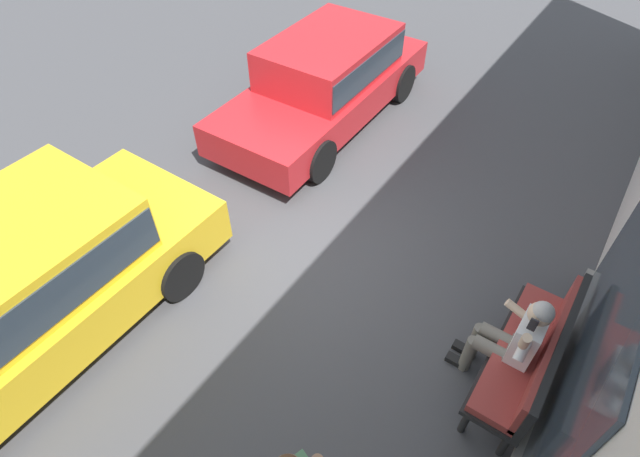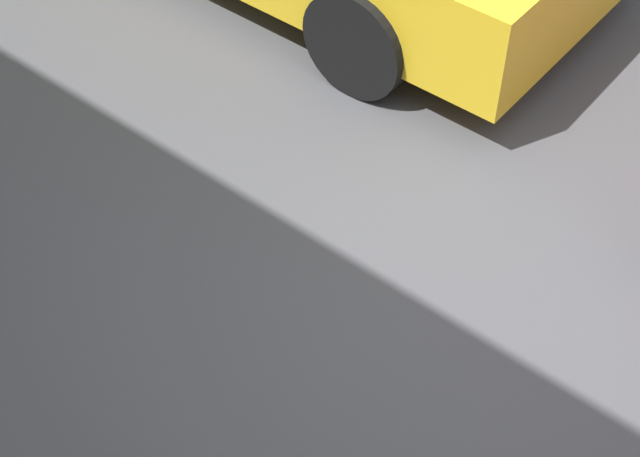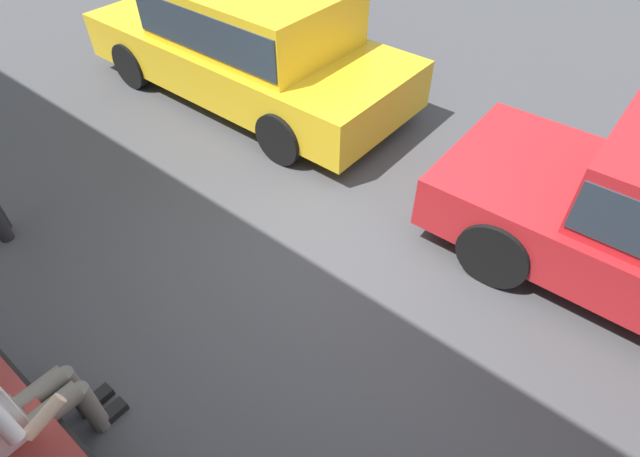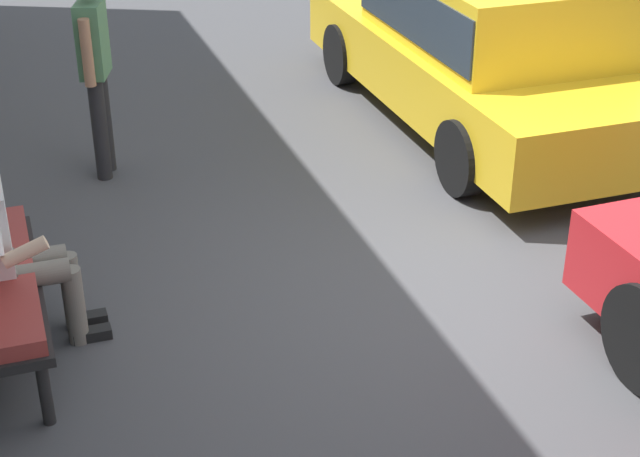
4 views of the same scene
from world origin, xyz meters
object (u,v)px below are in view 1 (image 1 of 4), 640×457
object	(u,v)px
parked_car_mid	(12,289)
parked_car_near	(326,77)
bench	(534,354)
person_on_phone	(513,339)

from	to	relation	value
parked_car_mid	parked_car_near	bearing A→B (deg)	177.85
bench	parked_car_mid	distance (m)	5.25
person_on_phone	parked_car_near	size ratio (longest dim) A/B	0.31
person_on_phone	parked_car_near	world-z (taller)	parked_car_near
person_on_phone	parked_car_near	bearing A→B (deg)	-125.73
person_on_phone	parked_car_mid	world-z (taller)	parked_car_mid
person_on_phone	parked_car_near	xyz separation A→B (m)	(-3.03, -4.21, 0.05)
parked_car_near	parked_car_mid	distance (m)	5.43
bench	parked_car_near	bearing A→B (deg)	-123.89
parked_car_near	parked_car_mid	world-z (taller)	parked_car_mid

